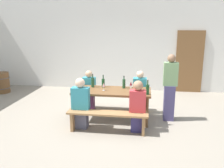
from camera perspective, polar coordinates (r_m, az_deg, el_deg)
ground_plane at (r=5.88m, az=0.00°, el=-8.55°), size 24.00×24.00×0.00m
back_wall at (r=8.44m, az=2.87°, el=9.51°), size 14.00×0.20×3.20m
wooden_door at (r=8.46m, az=18.19°, el=5.10°), size 0.90×0.06×2.10m
tasting_table at (r=5.65m, az=0.00°, el=-2.29°), size 1.84×0.82×0.75m
bench_near at (r=5.10m, az=-1.12°, el=-7.94°), size 1.74×0.30×0.45m
bench_far at (r=6.42m, az=0.88°, el=-3.27°), size 1.74×0.30×0.45m
wine_bottle_0 at (r=5.31m, az=8.58°, el=-1.25°), size 0.08×0.08×0.33m
wine_bottle_1 at (r=5.88m, az=-2.14°, el=0.30°), size 0.08×0.08×0.31m
wine_bottle_2 at (r=5.89m, az=-4.69°, el=0.44°), size 0.08×0.08×0.33m
wine_bottle_3 at (r=5.79m, az=2.89°, el=0.13°), size 0.08×0.08×0.31m
wine_glass_0 at (r=5.37m, az=6.56°, el=-1.04°), size 0.07×0.07×0.17m
wine_glass_1 at (r=5.57m, az=-2.04°, el=-0.26°), size 0.06×0.06×0.19m
wine_glass_2 at (r=5.81m, az=4.61°, el=0.07°), size 0.07×0.07×0.16m
seated_guest_near_0 at (r=5.29m, az=-7.57°, el=-4.93°), size 0.39×0.24×1.15m
seated_guest_near_1 at (r=5.11m, az=6.19°, el=-5.58°), size 0.35×0.24×1.13m
seated_guest_far_0 at (r=6.35m, az=-5.53°, el=-1.90°), size 0.34×0.24×1.10m
seated_guest_far_1 at (r=6.18m, az=6.70°, el=-2.24°), size 0.35×0.24×1.13m
standing_host at (r=5.79m, az=13.80°, el=-1.11°), size 0.33×0.24×1.61m
wine_barrel at (r=8.92m, az=-25.22°, el=0.30°), size 0.57×0.57×0.70m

